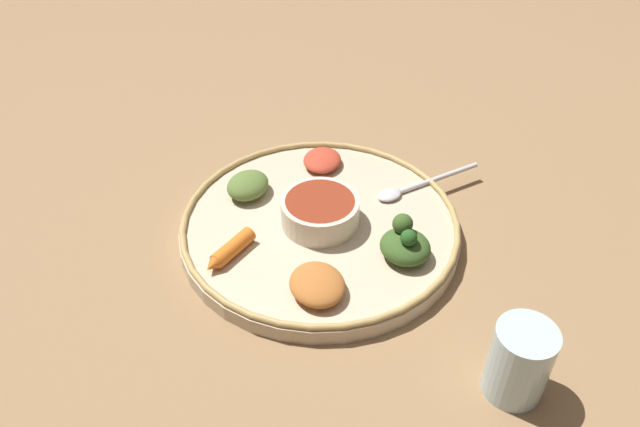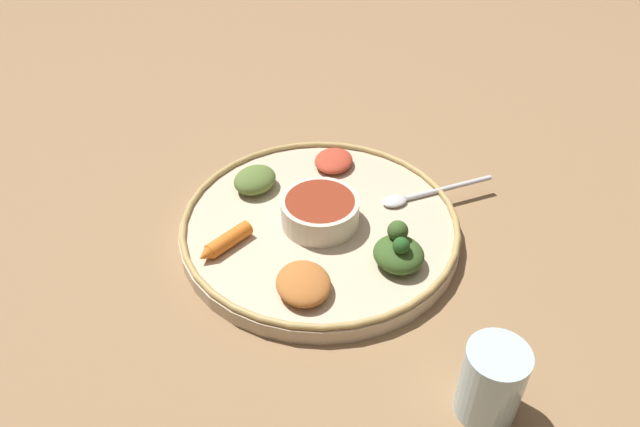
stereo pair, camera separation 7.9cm
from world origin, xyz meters
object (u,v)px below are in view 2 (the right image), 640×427
(center_bowl, at_px, (320,211))
(carrot_near_spoon, at_px, (225,242))
(spoon, at_px, (420,195))
(drinking_glass, at_px, (490,386))
(greens_pile, at_px, (399,251))

(center_bowl, xyz_separation_m, carrot_near_spoon, (-0.10, 0.07, -0.01))
(spoon, distance_m, drinking_glass, 0.31)
(spoon, xyz_separation_m, carrot_near_spoon, (-0.22, 0.16, 0.01))
(center_bowl, bearing_deg, greens_pile, -95.68)
(carrot_near_spoon, bearing_deg, drinking_glass, -93.85)
(greens_pile, relative_size, carrot_near_spoon, 1.01)
(greens_pile, distance_m, drinking_glass, 0.20)
(center_bowl, bearing_deg, carrot_near_spoon, 145.37)
(center_bowl, distance_m, greens_pile, 0.12)
(spoon, relative_size, carrot_near_spoon, 1.81)
(drinking_glass, bearing_deg, carrot_near_spoon, 86.15)
(center_bowl, bearing_deg, spoon, -35.92)
(center_bowl, relative_size, greens_pile, 1.25)
(center_bowl, relative_size, drinking_glass, 1.14)
(center_bowl, bearing_deg, drinking_glass, -114.55)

